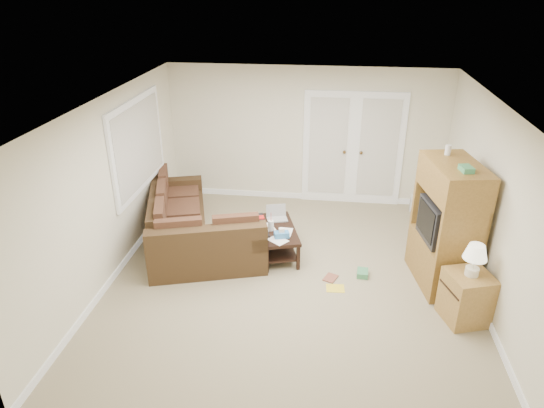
# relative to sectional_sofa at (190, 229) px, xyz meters

# --- Properties ---
(floor) EXTENTS (5.50, 5.50, 0.00)m
(floor) POSITION_rel_sectional_sofa_xyz_m (1.66, -0.69, -0.31)
(floor) COLOR gray
(floor) RESTS_ON ground
(ceiling) EXTENTS (5.00, 5.50, 0.02)m
(ceiling) POSITION_rel_sectional_sofa_xyz_m (1.66, -0.69, 2.19)
(ceiling) COLOR white
(ceiling) RESTS_ON wall_back
(wall_left) EXTENTS (0.02, 5.50, 2.50)m
(wall_left) POSITION_rel_sectional_sofa_xyz_m (-0.84, -0.69, 0.94)
(wall_left) COLOR silver
(wall_left) RESTS_ON floor
(wall_right) EXTENTS (0.02, 5.50, 2.50)m
(wall_right) POSITION_rel_sectional_sofa_xyz_m (4.16, -0.69, 0.94)
(wall_right) COLOR silver
(wall_right) RESTS_ON floor
(wall_back) EXTENTS (5.00, 0.02, 2.50)m
(wall_back) POSITION_rel_sectional_sofa_xyz_m (1.66, 2.06, 0.94)
(wall_back) COLOR silver
(wall_back) RESTS_ON floor
(wall_front) EXTENTS (5.00, 0.02, 2.50)m
(wall_front) POSITION_rel_sectional_sofa_xyz_m (1.66, -3.44, 0.94)
(wall_front) COLOR silver
(wall_front) RESTS_ON floor
(baseboards) EXTENTS (5.00, 5.50, 0.10)m
(baseboards) POSITION_rel_sectional_sofa_xyz_m (1.66, -0.69, -0.26)
(baseboards) COLOR silver
(baseboards) RESTS_ON floor
(french_doors) EXTENTS (1.80, 0.05, 2.13)m
(french_doors) POSITION_rel_sectional_sofa_xyz_m (2.51, 2.02, 0.73)
(french_doors) COLOR silver
(french_doors) RESTS_ON floor
(window_left) EXTENTS (0.05, 1.92, 1.42)m
(window_left) POSITION_rel_sectional_sofa_xyz_m (-0.81, 0.31, 1.24)
(window_left) COLOR silver
(window_left) RESTS_ON wall_left
(sectional_sofa) EXTENTS (2.35, 2.68, 0.79)m
(sectional_sofa) POSITION_rel_sectional_sofa_xyz_m (0.00, 0.00, 0.00)
(sectional_sofa) COLOR #3F2C18
(sectional_sofa) RESTS_ON floor
(coffee_table) EXTENTS (0.82, 1.18, 0.73)m
(coffee_table) POSITION_rel_sectional_sofa_xyz_m (1.37, -0.01, -0.07)
(coffee_table) COLOR black
(coffee_table) RESTS_ON floor
(tv_armoire) EXTENTS (0.78, 1.18, 1.89)m
(tv_armoire) POSITION_rel_sectional_sofa_xyz_m (3.69, -0.47, 0.58)
(tv_armoire) COLOR olive
(tv_armoire) RESTS_ON floor
(side_cabinet) EXTENTS (0.63, 0.63, 1.06)m
(side_cabinet) POSITION_rel_sectional_sofa_xyz_m (3.86, -1.30, 0.07)
(side_cabinet) COLOR #A37A3C
(side_cabinet) RESTS_ON floor
(space_heater) EXTENTS (0.15, 0.13, 0.31)m
(space_heater) POSITION_rel_sectional_sofa_xyz_m (3.66, 1.76, -0.16)
(space_heater) COLOR silver
(space_heater) RESTS_ON floor
(floor_magazine) EXTENTS (0.26, 0.21, 0.01)m
(floor_magazine) POSITION_rel_sectional_sofa_xyz_m (2.28, -0.85, -0.31)
(floor_magazine) COLOR yellow
(floor_magazine) RESTS_ON floor
(floor_greenbox) EXTENTS (0.17, 0.22, 0.08)m
(floor_greenbox) POSITION_rel_sectional_sofa_xyz_m (2.66, -0.49, -0.27)
(floor_greenbox) COLOR #3D8755
(floor_greenbox) RESTS_ON floor
(floor_book) EXTENTS (0.23, 0.27, 0.02)m
(floor_book) POSITION_rel_sectional_sofa_xyz_m (2.13, -0.59, -0.30)
(floor_book) COLOR brown
(floor_book) RESTS_ON floor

